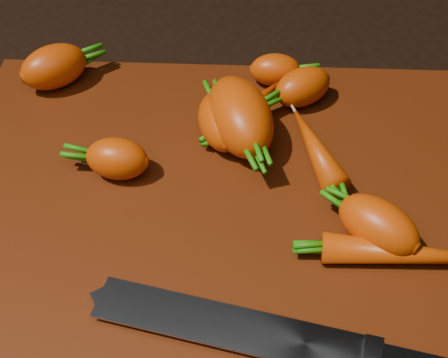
{
  "coord_description": "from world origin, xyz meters",
  "views": [
    {
      "loc": [
        0.02,
        -0.36,
        0.41
      ],
      "look_at": [
        0.0,
        0.01,
        0.03
      ],
      "focal_mm": 50.0,
      "sensor_mm": 36.0,
      "label": 1
    }
  ],
  "objects": [
    {
      "name": "ground",
      "position": [
        0.0,
        0.0,
        -0.01
      ],
      "size": [
        2.0,
        2.0,
        0.01
      ],
      "primitive_type": "cube",
      "color": "black"
    },
    {
      "name": "cutting_board",
      "position": [
        0.0,
        0.0,
        0.01
      ],
      "size": [
        0.5,
        0.4,
        0.01
      ],
      "primitive_type": "cube",
      "color": "#511C06",
      "rests_on": "ground"
    },
    {
      "name": "carrot_0",
      "position": [
        -0.18,
        0.16,
        0.03
      ],
      "size": [
        0.08,
        0.08,
        0.04
      ],
      "primitive_type": "ellipsoid",
      "rotation": [
        0.0,
        0.0,
        0.65
      ],
      "color": "#C93C03",
      "rests_on": "cutting_board"
    },
    {
      "name": "carrot_1",
      "position": [
        -0.1,
        0.03,
        0.03
      ],
      "size": [
        0.06,
        0.04,
        0.04
      ],
      "primitive_type": "ellipsoid",
      "rotation": [
        0.0,
        0.0,
        3.01
      ],
      "color": "#C93C03",
      "rests_on": "cutting_board"
    },
    {
      "name": "carrot_2",
      "position": [
        0.01,
        0.08,
        0.04
      ],
      "size": [
        0.09,
        0.11,
        0.06
      ],
      "primitive_type": "ellipsoid",
      "rotation": [
        0.0,
        0.0,
        -1.25
      ],
      "color": "#C93C03",
      "rests_on": "cutting_board"
    },
    {
      "name": "carrot_3",
      "position": [
        -0.01,
        0.08,
        0.03
      ],
      "size": [
        0.06,
        0.08,
        0.04
      ],
      "primitive_type": "ellipsoid",
      "rotation": [
        0.0,
        0.0,
        1.81
      ],
      "color": "#C93C03",
      "rests_on": "cutting_board"
    },
    {
      "name": "carrot_4",
      "position": [
        0.07,
        0.14,
        0.03
      ],
      "size": [
        0.07,
        0.07,
        0.04
      ],
      "primitive_type": "ellipsoid",
      "rotation": [
        0.0,
        0.0,
        3.73
      ],
      "color": "#C93C03",
      "rests_on": "cutting_board"
    },
    {
      "name": "carrot_5",
      "position": [
        0.05,
        0.17,
        0.03
      ],
      "size": [
        0.05,
        0.03,
        0.03
      ],
      "primitive_type": "ellipsoid",
      "rotation": [
        0.0,
        0.0,
        0.01
      ],
      "color": "#C93C03",
      "rests_on": "cutting_board"
    },
    {
      "name": "carrot_6",
      "position": [
        0.12,
        -0.04,
        0.03
      ],
      "size": [
        0.08,
        0.08,
        0.04
      ],
      "primitive_type": "ellipsoid",
      "rotation": [
        0.0,
        0.0,
        2.44
      ],
      "color": "#C93C03",
      "rests_on": "cutting_board"
    },
    {
      "name": "carrot_7",
      "position": [
        0.02,
        0.12,
        0.02
      ],
      "size": [
        0.08,
        0.1,
        0.02
      ],
      "primitive_type": "ellipsoid",
      "rotation": [
        0.0,
        0.0,
        0.91
      ],
      "color": "#C93C03",
      "rests_on": "cutting_board"
    },
    {
      "name": "carrot_8",
      "position": [
        0.15,
        -0.06,
        0.02
      ],
      "size": [
        0.14,
        0.03,
        0.03
      ],
      "primitive_type": "ellipsoid",
      "rotation": [
        0.0,
        0.0,
        -0.05
      ],
      "color": "#C93C03",
      "rests_on": "cutting_board"
    },
    {
      "name": "carrot_9",
      "position": [
        0.08,
        0.06,
        0.03
      ],
      "size": [
        0.06,
        0.11,
        0.03
      ],
      "primitive_type": "ellipsoid",
      "rotation": [
        0.0,
        0.0,
        1.88
      ],
      "color": "#C93C03",
      "rests_on": "cutting_board"
    },
    {
      "name": "knife",
      "position": [
        0.03,
        -0.13,
        0.02
      ],
      "size": [
        0.32,
        0.1,
        0.02
      ],
      "rotation": [
        0.0,
        0.0,
        -0.22
      ],
      "color": "gray",
      "rests_on": "cutting_board"
    }
  ]
}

